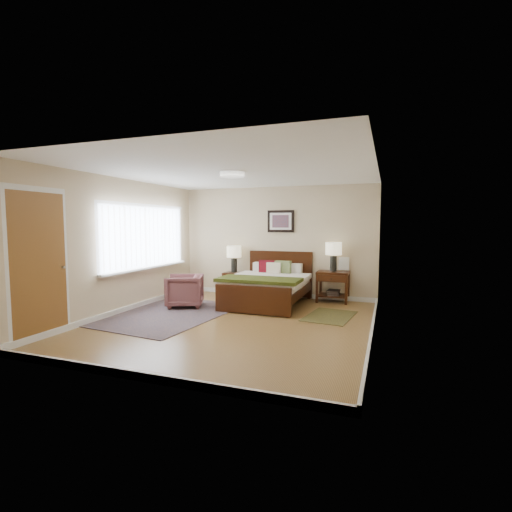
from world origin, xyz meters
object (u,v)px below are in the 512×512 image
Objects in this scene: lamp_left at (234,254)px; rug_persian at (169,314)px; nightstand_right at (333,283)px; armchair at (185,291)px; lamp_right at (334,251)px; nightstand_left at (234,277)px; bed at (268,282)px.

rug_persian is at bearing -100.75° from lamp_left.
nightstand_right reaches higher than armchair.
lamp_right is 3.60m from rug_persian.
nightstand_left is at bearing -179.51° from lamp_right.
nightstand_right is at bearing -0.37° from lamp_left.
lamp_right is 3.20m from armchair.
armchair is at bearing 99.96° from rug_persian.
nightstand_left reaches higher than rug_persian.
lamp_right is 0.23× the size of rug_persian.
rug_persian is at bearing -100.85° from nightstand_left.
nightstand_right is at bearing -90.00° from lamp_right.
lamp_left reaches higher than nightstand_left.
rug_persian is at bearing -141.81° from nightstand_right.
lamp_right is at bearing 90.00° from nightstand_right.
lamp_right is at bearing 95.57° from armchair.
nightstand_left is 0.20× the size of rug_persian.
nightstand_right is 0.93× the size of armchair.
nightstand_right is (1.22, 0.69, -0.07)m from bed.
bed is 3.12× the size of lamp_right.
bed reaches higher than nightstand_left.
nightstand_right is 0.68m from lamp_right.
rug_persian is at bearing -135.88° from bed.
bed reaches higher than rug_persian.
bed is at bearing -150.48° from nightstand_right.
lamp_left is 0.23× the size of rug_persian.
nightstand_left is 0.75× the size of armchair.
lamp_left is 2.29m from lamp_right.
nightstand_right is 1.08× the size of lamp_right.
lamp_right reaches higher than armchair.
bed is 0.72× the size of rug_persian.
nightstand_right is (2.28, 0.00, -0.01)m from nightstand_left.
nightstand_right is 1.08× the size of lamp_left.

